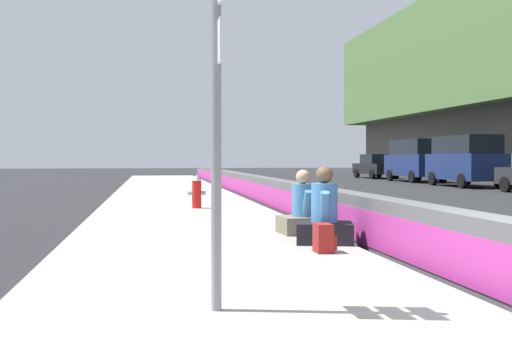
{
  "coord_description": "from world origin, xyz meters",
  "views": [
    {
      "loc": [
        -5.07,
        3.47,
        1.46
      ],
      "look_at": [
        9.76,
        0.87,
        1.14
      ],
      "focal_mm": 42.05,
      "sensor_mm": 36.0,
      "label": 1
    }
  ],
  "objects_px": {
    "seated_person_middle": "(303,213)",
    "parked_car_midline": "(465,160)",
    "parked_car_far": "(416,159)",
    "seated_person_foreground": "(324,219)",
    "fire_hydrant": "(197,191)",
    "backpack": "(324,238)",
    "parked_car_farther": "(376,166)",
    "route_sign_post": "(217,67)"
  },
  "relations": [
    {
      "from": "backpack",
      "to": "parked_car_far",
      "type": "xyz_separation_m",
      "value": [
        26.05,
        -13.44,
        1.02
      ]
    },
    {
      "from": "seated_person_middle",
      "to": "backpack",
      "type": "relative_size",
      "value": 2.78
    },
    {
      "from": "seated_person_foreground",
      "to": "parked_car_farther",
      "type": "height_order",
      "value": "parked_car_farther"
    },
    {
      "from": "seated_person_middle",
      "to": "parked_car_farther",
      "type": "relative_size",
      "value": 0.24
    },
    {
      "from": "seated_person_foreground",
      "to": "seated_person_middle",
      "type": "relative_size",
      "value": 1.07
    },
    {
      "from": "fire_hydrant",
      "to": "parked_car_farther",
      "type": "relative_size",
      "value": 0.19
    },
    {
      "from": "backpack",
      "to": "parked_car_midline",
      "type": "bearing_deg",
      "value": -33.64
    },
    {
      "from": "fire_hydrant",
      "to": "seated_person_middle",
      "type": "distance_m",
      "value": 5.75
    },
    {
      "from": "backpack",
      "to": "parked_car_farther",
      "type": "bearing_deg",
      "value": -22.43
    },
    {
      "from": "fire_hydrant",
      "to": "seated_person_foreground",
      "type": "distance_m",
      "value": 6.92
    },
    {
      "from": "backpack",
      "to": "seated_person_foreground",
      "type": "bearing_deg",
      "value": -16.78
    },
    {
      "from": "fire_hydrant",
      "to": "backpack",
      "type": "height_order",
      "value": "fire_hydrant"
    },
    {
      "from": "seated_person_middle",
      "to": "parked_car_midline",
      "type": "distance_m",
      "value": 21.95
    },
    {
      "from": "parked_car_farther",
      "to": "parked_car_midline",
      "type": "bearing_deg",
      "value": 179.24
    },
    {
      "from": "fire_hydrant",
      "to": "parked_car_midline",
      "type": "distance_m",
      "value": 18.83
    },
    {
      "from": "parked_car_far",
      "to": "parked_car_farther",
      "type": "xyz_separation_m",
      "value": [
        6.26,
        0.1,
        -0.49
      ]
    },
    {
      "from": "parked_car_farther",
      "to": "seated_person_middle",
      "type": "bearing_deg",
      "value": 156.56
    },
    {
      "from": "seated_person_foreground",
      "to": "parked_car_midline",
      "type": "xyz_separation_m",
      "value": [
        18.9,
        -12.9,
        0.84
      ]
    },
    {
      "from": "route_sign_post",
      "to": "parked_car_midline",
      "type": "bearing_deg",
      "value": -33.43
    },
    {
      "from": "parked_car_midline",
      "to": "backpack",
      "type": "bearing_deg",
      "value": 146.36
    },
    {
      "from": "parked_car_far",
      "to": "parked_car_farther",
      "type": "relative_size",
      "value": 1.12
    },
    {
      "from": "route_sign_post",
      "to": "parked_car_farther",
      "type": "distance_m",
      "value": 38.36
    },
    {
      "from": "parked_car_midline",
      "to": "parked_car_farther",
      "type": "relative_size",
      "value": 1.13
    },
    {
      "from": "route_sign_post",
      "to": "backpack",
      "type": "distance_m",
      "value": 3.91
    },
    {
      "from": "seated_person_middle",
      "to": "backpack",
      "type": "xyz_separation_m",
      "value": [
        -2.09,
        0.23,
        -0.15
      ]
    },
    {
      "from": "route_sign_post",
      "to": "parked_car_far",
      "type": "xyz_separation_m",
      "value": [
        28.95,
        -15.25,
        -0.88
      ]
    },
    {
      "from": "seated_person_middle",
      "to": "parked_car_midline",
      "type": "xyz_separation_m",
      "value": [
        17.71,
        -12.94,
        0.87
      ]
    },
    {
      "from": "route_sign_post",
      "to": "fire_hydrant",
      "type": "bearing_deg",
      "value": -3.32
    },
    {
      "from": "seated_person_foreground",
      "to": "seated_person_middle",
      "type": "distance_m",
      "value": 1.19
    },
    {
      "from": "seated_person_middle",
      "to": "parked_car_farther",
      "type": "bearing_deg",
      "value": -23.44
    },
    {
      "from": "fire_hydrant",
      "to": "parked_car_midline",
      "type": "relative_size",
      "value": 0.17
    },
    {
      "from": "fire_hydrant",
      "to": "parked_car_midline",
      "type": "height_order",
      "value": "parked_car_midline"
    },
    {
      "from": "seated_person_foreground",
      "to": "parked_car_far",
      "type": "xyz_separation_m",
      "value": [
        25.15,
        -13.17,
        0.84
      ]
    },
    {
      "from": "seated_person_foreground",
      "to": "backpack",
      "type": "height_order",
      "value": "seated_person_foreground"
    },
    {
      "from": "parked_car_far",
      "to": "seated_person_foreground",
      "type": "bearing_deg",
      "value": 152.37
    },
    {
      "from": "fire_hydrant",
      "to": "parked_car_far",
      "type": "height_order",
      "value": "parked_car_far"
    },
    {
      "from": "parked_car_far",
      "to": "parked_car_farther",
      "type": "bearing_deg",
      "value": 0.89
    },
    {
      "from": "parked_car_midline",
      "to": "parked_car_farther",
      "type": "distance_m",
      "value": 12.53
    },
    {
      "from": "parked_car_farther",
      "to": "fire_hydrant",
      "type": "bearing_deg",
      "value": 149.48
    },
    {
      "from": "seated_person_middle",
      "to": "parked_car_far",
      "type": "distance_m",
      "value": 27.37
    },
    {
      "from": "fire_hydrant",
      "to": "seated_person_foreground",
      "type": "relative_size",
      "value": 0.74
    },
    {
      "from": "seated_person_middle",
      "to": "parked_car_farther",
      "type": "xyz_separation_m",
      "value": [
        30.23,
        -13.1,
        0.38
      ]
    }
  ]
}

